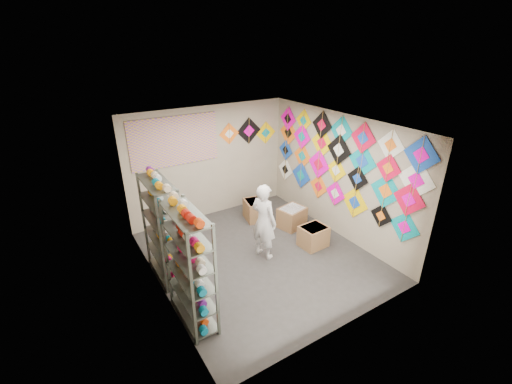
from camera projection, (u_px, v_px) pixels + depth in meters
ground at (260, 256)px, 6.99m from camera, size 4.50×4.50×0.00m
room_walls at (260, 182)px, 6.32m from camera, size 4.50×4.50×4.50m
shelf_rack_front at (190, 268)px, 5.09m from camera, size 0.40×1.10×1.90m
shelf_rack_back at (162, 230)px, 6.09m from camera, size 0.40×1.10×1.90m
string_spools at (174, 242)px, 5.55m from camera, size 0.12×2.36×0.12m
kite_wall_display at (339, 162)px, 7.25m from camera, size 0.06×4.33×2.07m
back_wall_kites at (249, 132)px, 8.46m from camera, size 1.60×0.02×0.75m
poster at (175, 141)px, 7.51m from camera, size 2.00×0.01×1.10m
shopkeeper at (264, 221)px, 6.71m from camera, size 0.80×0.72×1.57m
carton_a at (313, 236)px, 7.26m from camera, size 0.57×0.48×0.46m
carton_b at (292, 217)px, 8.00m from camera, size 0.68×0.60×0.48m
carton_c at (256, 210)px, 8.35m from camera, size 0.61×0.65×0.48m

